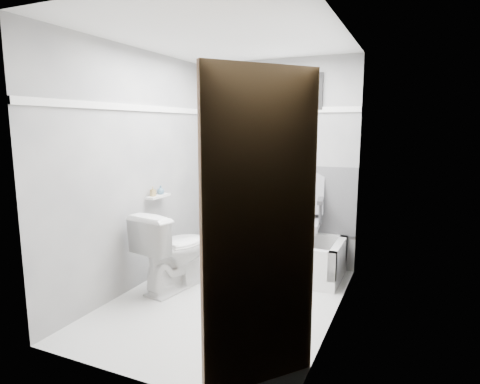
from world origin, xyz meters
The scene contains 19 objects.
floor centered at (0.00, 0.00, 0.00)m, with size 2.60×2.60×0.00m, color white.
ceiling centered at (0.00, 0.00, 2.40)m, with size 2.60×2.60×0.00m, color silver.
wall_back centered at (0.00, 1.30, 1.20)m, with size 2.00×0.02×2.40m, color slate.
wall_front centered at (0.00, -1.30, 1.20)m, with size 2.00×0.02×2.40m, color slate.
wall_left centered at (-1.00, 0.00, 1.20)m, with size 0.02×2.60×2.40m, color slate.
wall_right centered at (1.00, 0.00, 1.20)m, with size 0.02×2.60×2.40m, color slate.
bathtub centered at (0.17, 0.93, 0.21)m, with size 1.50×0.70×0.42m, color white, non-canonical shape.
office_chair centered at (0.39, 0.97, 0.66)m, with size 0.62×0.62×1.07m, color slate, non-canonical shape.
toilet centered at (-0.62, 0.09, 0.40)m, with size 0.46×0.82×0.80m, color white.
door centered at (0.98, -1.28, 1.00)m, with size 0.78×0.78×2.00m, color #583220, non-canonical shape.
window centered at (0.25, 1.29, 2.02)m, with size 0.66×0.04×0.40m, color black, non-canonical shape.
backerboard centered at (0.25, 1.29, 0.80)m, with size 1.50×0.02×0.78m, color #4C4C4F.
trim_back centered at (0.00, 1.29, 1.82)m, with size 2.00×0.02×0.06m, color white.
trim_left centered at (-0.99, 0.00, 1.82)m, with size 0.02×2.60×0.06m, color white.
pole centered at (-0.06, 1.06, 1.05)m, with size 0.02×0.02×1.95m, color white.
shelf centered at (-0.93, 0.29, 0.90)m, with size 0.10×0.32×0.03m, color silver.
soap_bottle_a centered at (-0.94, 0.21, 0.97)m, with size 0.05×0.05×0.11m, color #9C834E.
soap_bottle_b centered at (-0.94, 0.35, 0.96)m, with size 0.08×0.08×0.10m, color #466880.
faucet centered at (-0.20, 1.27, 0.55)m, with size 0.26×0.10×0.16m, color silver, non-canonical shape.
Camera 1 is at (1.58, -3.21, 1.65)m, focal length 30.00 mm.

